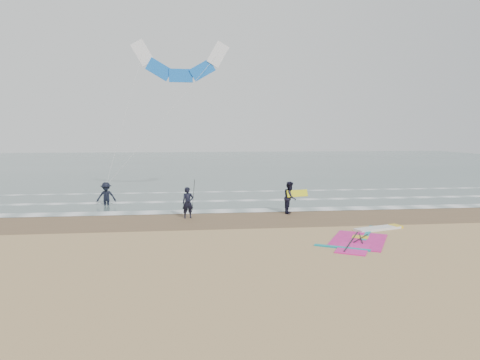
{
  "coord_description": "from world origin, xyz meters",
  "views": [
    {
      "loc": [
        -3.89,
        -16.45,
        4.57
      ],
      "look_at": [
        -1.4,
        5.0,
        2.2
      ],
      "focal_mm": 32.0,
      "sensor_mm": 36.0,
      "label": 1
    }
  ],
  "objects": [
    {
      "name": "foam_waterline",
      "position": [
        0.0,
        10.44,
        0.03
      ],
      "size": [
        120.0,
        9.15,
        0.02
      ],
      "color": "white",
      "rests_on": "ground"
    },
    {
      "name": "person_walking",
      "position": [
        1.73,
        7.2,
        0.92
      ],
      "size": [
        0.97,
        1.08,
        1.83
      ],
      "primitive_type": "imported",
      "rotation": [
        0.0,
        0.0,
        1.2
      ],
      "color": "black",
      "rests_on": "ground"
    },
    {
      "name": "carried_kiteboard",
      "position": [
        2.13,
        7.1,
        1.16
      ],
      "size": [
        1.3,
        0.51,
        0.39
      ],
      "color": "yellow",
      "rests_on": "ground"
    },
    {
      "name": "held_pole",
      "position": [
        -3.76,
        6.45,
        1.24
      ],
      "size": [
        0.17,
        0.86,
        1.82
      ],
      "color": "black",
      "rests_on": "ground"
    },
    {
      "name": "sea_water",
      "position": [
        0.0,
        48.0,
        0.01
      ],
      "size": [
        120.0,
        80.0,
        0.02
      ],
      "primitive_type": "cube",
      "color": "#47605E",
      "rests_on": "ground"
    },
    {
      "name": "person_standing",
      "position": [
        -4.06,
        6.45,
        0.84
      ],
      "size": [
        0.69,
        0.53,
        1.69
      ],
      "primitive_type": "imported",
      "rotation": [
        0.0,
        0.0,
        0.22
      ],
      "color": "black",
      "rests_on": "ground"
    },
    {
      "name": "ground",
      "position": [
        0.0,
        0.0,
        0.0
      ],
      "size": [
        120.0,
        120.0,
        0.0
      ],
      "primitive_type": "plane",
      "color": "tan",
      "rests_on": "ground"
    },
    {
      "name": "wet_sand_band",
      "position": [
        0.0,
        6.0,
        0.0
      ],
      "size": [
        120.0,
        5.0,
        0.01
      ],
      "primitive_type": "cube",
      "color": "brown",
      "rests_on": "ground"
    },
    {
      "name": "windsurf_rig",
      "position": [
        3.69,
        1.17,
        0.03
      ],
      "size": [
        5.22,
        4.94,
        0.13
      ],
      "color": "white",
      "rests_on": "ground"
    },
    {
      "name": "person_wading",
      "position": [
        -9.23,
        11.1,
        0.92
      ],
      "size": [
        1.23,
        0.76,
        1.84
      ],
      "primitive_type": "imported",
      "rotation": [
        0.0,
        0.0,
        0.06
      ],
      "color": "black",
      "rests_on": "ground"
    },
    {
      "name": "surf_kite",
      "position": [
        -4.52,
        14.81,
        9.39
      ],
      "size": [
        8.21,
        3.83,
        9.89
      ],
      "color": "white",
      "rests_on": "ground"
    }
  ]
}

